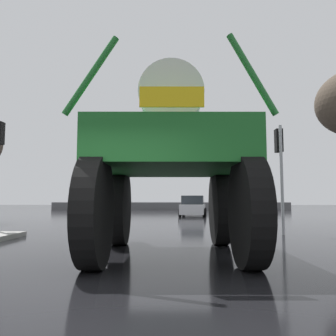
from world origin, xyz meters
name	(u,v)px	position (x,y,z in m)	size (l,w,h in m)	color
ground_plane	(162,219)	(0.00, 18.00, 0.00)	(120.00, 120.00, 0.00)	black
oversize_sprayer	(171,160)	(0.86, 3.83, 2.11)	(3.88, 5.43, 4.23)	black
sedan_ahead	(193,207)	(2.13, 21.74, 0.71)	(2.22, 4.26, 1.52)	silver
traffic_signal_near_right	(280,155)	(4.66, 8.32, 2.82)	(0.24, 0.54, 3.86)	#A8AAAF
roadside_barrier	(170,206)	(0.00, 38.19, 0.45)	(29.36, 0.24, 0.90)	#59595B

